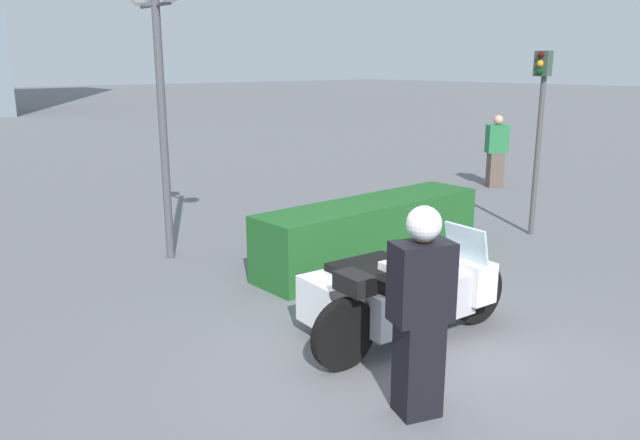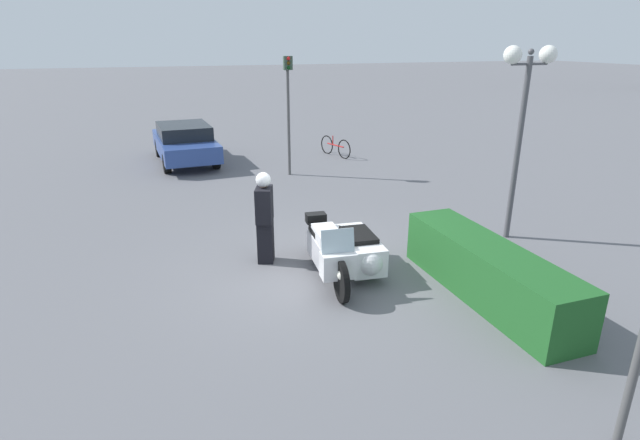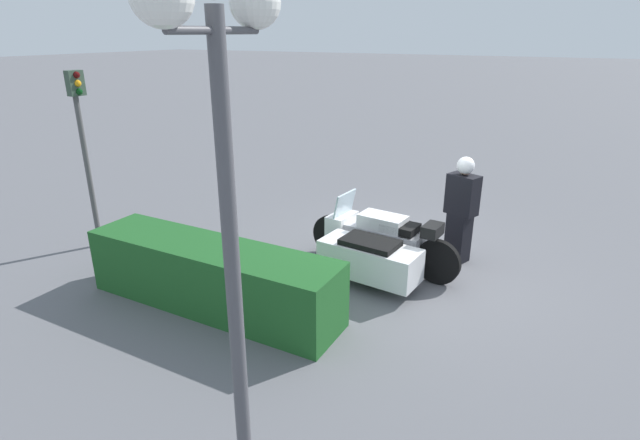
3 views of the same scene
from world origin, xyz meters
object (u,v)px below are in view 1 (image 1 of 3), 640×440
object	(u,v)px
police_motorcycle	(397,290)
twin_lamp_post	(158,46)
officer_rider	(420,308)
hedge_bush_curbside	(371,232)
traffic_light_near	(540,115)
pedestrian_bystander	(496,151)

from	to	relation	value
police_motorcycle	twin_lamp_post	bearing A→B (deg)	103.48
officer_rider	hedge_bush_curbside	xyz separation A→B (m)	(2.64, 3.15, -0.48)
hedge_bush_curbside	twin_lamp_post	bearing A→B (deg)	134.76
officer_rider	traffic_light_near	world-z (taller)	traffic_light_near
police_motorcycle	twin_lamp_post	world-z (taller)	twin_lamp_post
traffic_light_near	pedestrian_bystander	size ratio (longest dim) A/B	1.80
hedge_bush_curbside	pedestrian_bystander	distance (m)	6.74
pedestrian_bystander	twin_lamp_post	bearing A→B (deg)	-55.28
twin_lamp_post	pedestrian_bystander	xyz separation A→B (m)	(8.51, 0.01, -2.26)
hedge_bush_curbside	traffic_light_near	distance (m)	3.63
hedge_bush_curbside	twin_lamp_post	world-z (taller)	twin_lamp_post
hedge_bush_curbside	pedestrian_bystander	world-z (taller)	pedestrian_bystander
officer_rider	pedestrian_bystander	distance (m)	10.46
traffic_light_near	pedestrian_bystander	world-z (taller)	traffic_light_near
officer_rider	twin_lamp_post	size ratio (longest dim) A/B	0.45
officer_rider	traffic_light_near	xyz separation A→B (m)	(5.83, 2.45, 1.09)
officer_rider	traffic_light_near	distance (m)	6.41
police_motorcycle	twin_lamp_post	size ratio (longest dim) A/B	0.65
pedestrian_bystander	officer_rider	bearing A→B (deg)	-24.82
police_motorcycle	traffic_light_near	distance (m)	5.14
officer_rider	pedestrian_bystander	size ratio (longest dim) A/B	1.06
hedge_bush_curbside	twin_lamp_post	size ratio (longest dim) A/B	0.95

